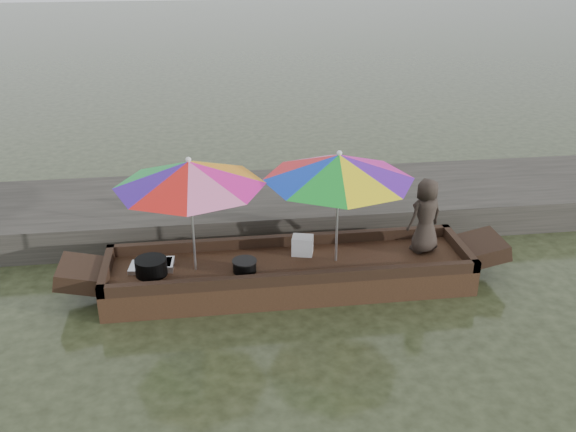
{
  "coord_description": "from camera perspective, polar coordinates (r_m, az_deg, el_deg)",
  "views": [
    {
      "loc": [
        -1.04,
        -7.5,
        4.42
      ],
      "look_at": [
        0.0,
        0.1,
        1.0
      ],
      "focal_mm": 40.0,
      "sensor_mm": 36.0,
      "label": 1
    }
  ],
  "objects": [
    {
      "name": "boat_hull",
      "position": [
        8.68,
        0.09,
        -5.25
      ],
      "size": [
        4.86,
        1.2,
        0.35
      ],
      "primitive_type": "cube",
      "color": "black",
      "rests_on": "water"
    },
    {
      "name": "dock",
      "position": [
        10.61,
        -1.54,
        0.87
      ],
      "size": [
        22.0,
        2.2,
        0.5
      ],
      "primitive_type": "cube",
      "color": "#2D2B26",
      "rests_on": "ground"
    },
    {
      "name": "umbrella_bow",
      "position": [
        8.2,
        -8.52,
        0.04
      ],
      "size": [
        1.97,
        1.97,
        1.55
      ],
      "primitive_type": null,
      "rotation": [
        0.0,
        0.0,
        -0.03
      ],
      "color": "orange",
      "rests_on": "boat_hull"
    },
    {
      "name": "water",
      "position": [
        8.77,
        0.09,
        -6.24
      ],
      "size": [
        80.0,
        80.0,
        0.0
      ],
      "primitive_type": "plane",
      "color": "black",
      "rests_on": "ground"
    },
    {
      "name": "charcoal_grill",
      "position": [
        8.39,
        -3.88,
        -4.48
      ],
      "size": [
        0.31,
        0.31,
        0.14
      ],
      "primitive_type": "cylinder",
      "color": "black",
      "rests_on": "boat_hull"
    },
    {
      "name": "tray_scallop",
      "position": [
        8.64,
        -12.35,
        -4.47
      ],
      "size": [
        0.5,
        0.38,
        0.06
      ],
      "primitive_type": "cube",
      "rotation": [
        0.0,
        0.0,
        -0.12
      ],
      "color": "silver",
      "rests_on": "boat_hull"
    },
    {
      "name": "vendor",
      "position": [
        8.9,
        12.14,
        0.04
      ],
      "size": [
        0.61,
        0.5,
        1.07
      ],
      "primitive_type": "imported",
      "rotation": [
        0.0,
        0.0,
        3.5
      ],
      "color": "#2F2620",
      "rests_on": "boat_hull"
    },
    {
      "name": "umbrella_stern",
      "position": [
        8.36,
        4.43,
        0.75
      ],
      "size": [
        2.15,
        2.15,
        1.55
      ],
      "primitive_type": null,
      "rotation": [
        0.0,
        0.0,
        -0.1
      ],
      "color": "#E51499",
      "rests_on": "boat_hull"
    },
    {
      "name": "tray_crayfish",
      "position": [
        8.64,
        -11.66,
        -4.29
      ],
      "size": [
        0.49,
        0.35,
        0.09
      ],
      "primitive_type": "cube",
      "rotation": [
        0.0,
        0.0,
        -0.07
      ],
      "color": "silver",
      "rests_on": "boat_hull"
    },
    {
      "name": "cooking_pot",
      "position": [
        8.47,
        -12.07,
        -4.44
      ],
      "size": [
        0.41,
        0.41,
        0.22
      ],
      "primitive_type": "cylinder",
      "color": "black",
      "rests_on": "boat_hull"
    },
    {
      "name": "supply_bag",
      "position": [
        8.79,
        1.3,
        -2.62
      ],
      "size": [
        0.33,
        0.29,
        0.26
      ],
      "primitive_type": "cube",
      "rotation": [
        0.0,
        0.0,
        -0.26
      ],
      "color": "silver",
      "rests_on": "boat_hull"
    }
  ]
}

